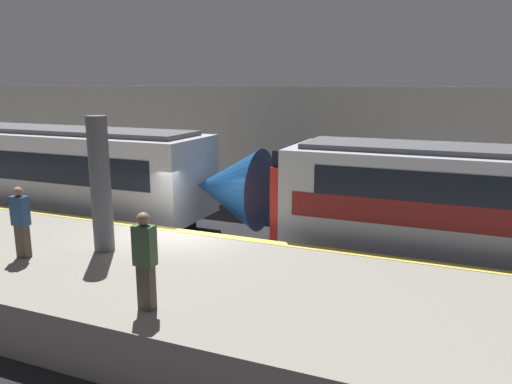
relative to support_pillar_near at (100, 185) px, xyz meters
The scene contains 6 objects.
ground_plane 3.61m from the support_pillar_near, 70.95° to the left, with size 120.00×120.00×0.00m, color black.
platform 2.35m from the support_pillar_near, 31.47° to the right, with size 40.00×5.43×1.11m.
station_rear_barrier 9.28m from the support_pillar_near, 85.21° to the left, with size 50.00×0.15×4.95m.
support_pillar_near is the anchor object (origin of this frame).
person_waiting 3.72m from the support_pillar_near, 39.26° to the right, with size 0.38×0.24×1.80m.
person_walking 1.95m from the support_pillar_near, 141.31° to the right, with size 0.38×0.24×1.67m.
Camera 1 is at (7.06, -11.49, 5.10)m, focal length 35.00 mm.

